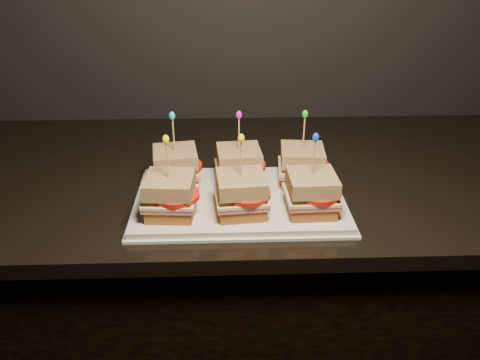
{
  "coord_description": "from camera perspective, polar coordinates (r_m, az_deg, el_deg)",
  "views": [
    {
      "loc": [
        -0.61,
        0.68,
        1.42
      ],
      "look_at": [
        -0.58,
        1.5,
        0.99
      ],
      "focal_mm": 35.0,
      "sensor_mm": 36.0,
      "label": 1
    }
  ],
  "objects": [
    {
      "name": "sandwich_4_bread_top",
      "position": [
        0.87,
        0.14,
        -0.39
      ],
      "size": [
        0.1,
        0.1,
        0.03
      ],
      "primitive_type": "cube",
      "rotation": [
        0.0,
        0.0,
        0.09
      ],
      "color": "brown",
      "rests_on": "sandwich_4_tomato"
    },
    {
      "name": "sandwich_3_tomato",
      "position": [
        0.87,
        -7.76,
        -1.83
      ],
      "size": [
        0.09,
        0.09,
        0.01
      ],
      "primitive_type": "cylinder",
      "color": "red",
      "rests_on": "sandwich_3_cheese"
    },
    {
      "name": "cabinet",
      "position": [
        1.38,
        -1.48,
        -16.75
      ],
      "size": [
        2.32,
        0.65,
        0.9
      ],
      "primitive_type": "cube",
      "color": "black",
      "rests_on": "ground"
    },
    {
      "name": "sandwich_2_bread_top",
      "position": [
        0.98,
        7.61,
        3.04
      ],
      "size": [
        0.1,
        0.1,
        0.03
      ],
      "primitive_type": "cube",
      "rotation": [
        0.0,
        0.0,
        -0.08
      ],
      "color": "brown",
      "rests_on": "sandwich_2_tomato"
    },
    {
      "name": "sandwich_5_tomato",
      "position": [
        0.89,
        9.52,
        -1.53
      ],
      "size": [
        0.09,
        0.09,
        0.01
      ],
      "primitive_type": "cylinder",
      "color": "red",
      "rests_on": "sandwich_5_cheese"
    },
    {
      "name": "sandwich_1_bread_top",
      "position": [
        0.97,
        -0.12,
        2.96
      ],
      "size": [
        0.1,
        0.1,
        0.03
      ],
      "primitive_type": "cube",
      "rotation": [
        0.0,
        0.0,
        0.08
      ],
      "color": "brown",
      "rests_on": "sandwich_1_tomato"
    },
    {
      "name": "sandwich_3_bread_top",
      "position": [
        0.87,
        -8.6,
        -0.53
      ],
      "size": [
        0.09,
        0.09,
        0.03
      ],
      "primitive_type": "cube",
      "rotation": [
        0.0,
        0.0,
        -0.07
      ],
      "color": "brown",
      "rests_on": "sandwich_3_tomato"
    },
    {
      "name": "sandwich_3_pick",
      "position": [
        0.85,
        -8.81,
        2.13
      ],
      "size": [
        0.0,
        0.0,
        0.09
      ],
      "primitive_type": "cylinder",
      "color": "tan",
      "rests_on": "sandwich_3_bread_top"
    },
    {
      "name": "sandwich_0_tomato",
      "position": [
        0.98,
        -7.17,
        1.64
      ],
      "size": [
        0.09,
        0.09,
        0.01
      ],
      "primitive_type": "cylinder",
      "color": "red",
      "rests_on": "sandwich_0_cheese"
    },
    {
      "name": "platter_rim",
      "position": [
        0.95,
        0.0,
        -2.75
      ],
      "size": [
        0.43,
        0.27,
        0.01
      ],
      "primitive_type": "cube",
      "color": "silver",
      "rests_on": "granite_slab"
    },
    {
      "name": "sandwich_0_bread_bot",
      "position": [
        1.0,
        -7.73,
        0.22
      ],
      "size": [
        0.1,
        0.1,
        0.02
      ],
      "primitive_type": "cube",
      "rotation": [
        0.0,
        0.0,
        0.14
      ],
      "color": "brown",
      "rests_on": "platter"
    },
    {
      "name": "sandwich_0_pick",
      "position": [
        0.96,
        -8.09,
        5.25
      ],
      "size": [
        0.0,
        0.0,
        0.09
      ],
      "primitive_type": "cylinder",
      "color": "tan",
      "rests_on": "sandwich_0_bread_top"
    },
    {
      "name": "sandwich_2_tomato",
      "position": [
        0.99,
        8.28,
        1.88
      ],
      "size": [
        0.09,
        0.09,
        0.01
      ],
      "primitive_type": "cylinder",
      "color": "red",
      "rests_on": "sandwich_2_cheese"
    },
    {
      "name": "sandwich_1_pick",
      "position": [
        0.95,
        -0.13,
        5.41
      ],
      "size": [
        0.0,
        0.0,
        0.09
      ],
      "primitive_type": "cylinder",
      "color": "tan",
      "rests_on": "sandwich_1_bread_top"
    },
    {
      "name": "platter",
      "position": [
        0.95,
        0.0,
        -2.44
      ],
      "size": [
        0.42,
        0.26,
        0.02
      ],
      "primitive_type": "cube",
      "color": "silver",
      "rests_on": "granite_slab"
    },
    {
      "name": "sandwich_2_ham",
      "position": [
        1.0,
        7.49,
        1.28
      ],
      "size": [
        0.1,
        0.1,
        0.01
      ],
      "primitive_type": "cube",
      "rotation": [
        0.0,
        0.0,
        -0.08
      ],
      "color": "#B45957",
      "rests_on": "sandwich_2_bread_bot"
    },
    {
      "name": "sandwich_1_cheese",
      "position": [
        0.98,
        -0.12,
        1.53
      ],
      "size": [
        0.1,
        0.1,
        0.01
      ],
      "primitive_type": "cube",
      "rotation": [
        0.0,
        0.0,
        0.08
      ],
      "color": "beige",
      "rests_on": "sandwich_1_ham"
    },
    {
      "name": "sandwich_0_ham",
      "position": [
        0.99,
        -7.79,
        1.03
      ],
      "size": [
        0.11,
        0.1,
        0.01
      ],
      "primitive_type": "cube",
      "rotation": [
        0.0,
        0.0,
        0.14
      ],
      "color": "#B45957",
      "rests_on": "sandwich_0_bread_bot"
    },
    {
      "name": "sandwich_4_frill",
      "position": [
        0.83,
        0.14,
        5.1
      ],
      "size": [
        0.01,
        0.01,
        0.02
      ],
      "primitive_type": "ellipsoid",
      "color": "yellow",
      "rests_on": "sandwich_4_pick"
    },
    {
      "name": "sandwich_3_ham",
      "position": [
        0.89,
        -8.44,
        -2.46
      ],
      "size": [
        0.1,
        0.1,
        0.01
      ],
      "primitive_type": "cube",
      "rotation": [
        0.0,
        0.0,
        -0.07
      ],
      "color": "#B45957",
      "rests_on": "sandwich_3_bread_bot"
    },
    {
      "name": "sandwich_4_pick",
      "position": [
        0.84,
        0.14,
        2.29
      ],
      "size": [
        0.0,
        0.0,
        0.09
      ],
      "primitive_type": "cylinder",
      "color": "tan",
      "rests_on": "sandwich_4_bread_top"
    },
    {
      "name": "sandwich_2_pick",
      "position": [
        0.97,
        7.78,
        5.46
      ],
      "size": [
        0.0,
        0.0,
        0.09
      ],
      "primitive_type": "cylinder",
      "color": "tan",
      "rests_on": "sandwich_2_bread_top"
    },
    {
      "name": "sandwich_4_cheese",
      "position": [
        0.88,
        0.14,
        -1.94
      ],
      "size": [
        0.1,
        0.1,
        0.01
      ],
      "primitive_type": "cube",
      "rotation": [
        0.0,
        0.0,
        0.09
      ],
      "color": "beige",
      "rests_on": "sandwich_4_ham"
    },
    {
      "name": "sandwich_5_pick",
      "position": [
        0.86,
        9.0,
        2.4
      ],
      "size": [
        0.0,
        0.0,
        0.09
      ],
      "primitive_type": "cylinder",
      "color": "tan",
      "rests_on": "sandwich_5_bread_top"
    },
    {
      "name": "granite_slab",
      "position": [
        1.1,
        -1.78,
        0.64
      ],
      "size": [
        2.36,
        0.69,
        0.03
      ],
      "primitive_type": "cube",
      "color": "black",
      "rests_on": "cabinet"
    },
    {
      "name": "sandwich_5_cheese",
      "position": [
        0.89,
        8.66,
        -1.77
      ],
      "size": [
        0.1,
        0.1,
        0.01
      ],
      "primitive_type": "cube",
      "rotation": [
        0.0,
        0.0,
        0.03
      ],
      "color": "beige",
      "rests_on": "sandwich_5_ham"
    },
    {
      "name": "sandwich_5_frill",
      "position": [
        0.84,
        9.23,
        5.16
      ],
      "size": [
        0.01,
        0.01,
        0.02
      ],
      "primitive_type": "ellipsoid",
      "color": "blue",
      "rests_on": "sandwich_5_pick"
    },
    {
      "name": "sandwich_0_frill",
      "position": [
        0.94,
        -8.27,
        7.77
      ],
      "size": [
        0.01,
        0.01,
        0.02
      ],
      "primitive_type": "ellipsoid",
      "color": "#12C6CA",
      "rests_on": "sandwich_0_pick"
    },
    {
      "name": "sandwich_3_bread_bot",
      "position": [
        0.9,
        -8.37,
        -3.34
      ],
      "size": [
        0.09,
        0.09,
        0.02
      ],
      "primitive_type": "cube",
      "rotation": [
        0.0,
        0.0,
        -0.07
      ],
      "color": "brown",
      "rests_on": "platter"
    },
    {
      "name": "sandwich_1_ham",
      "position": [
        0.99,
        -0.12,
        1.17
      ],
      "size": [
        0.1,
        0.1,
        0.01
      ],
      "primitive_type": "cube",
      "rotation": [
        0.0,
        0.0,
        0.08
      ],
      "color": "#B45957",
      "rests_on": "sandwich_1_bread_bot"
    },
    {
      "name": "sandwich_5_bread_bot",
      "position": [
        0.9,
        8.55,
        -3.04
      ],
      "size": [
        0.09,
        0.09,
        0.02
      ],
      "primitive_type": "cube",
      "rotation": [
        0.0,
        0.0,
        0.03
      ],
      "color": "brown",
      "rests_on": "platter"
    },
    {
      "name": "sandwich_2_frill",
      "position": [
        0.95,
        7.95,
        7.97
      ],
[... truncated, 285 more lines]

